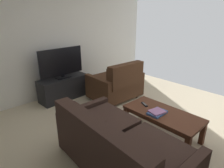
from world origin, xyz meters
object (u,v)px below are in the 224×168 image
at_px(loveseat_near, 117,83).
at_px(coffee_table, 162,116).
at_px(book_stack, 157,112).
at_px(tv_stand, 64,88).
at_px(sofa_main, 117,148).
at_px(tv_remote, 145,104).
at_px(flat_tv, 62,63).

height_order(loveseat_near, coffee_table, loveseat_near).
bearing_deg(coffee_table, book_stack, 68.60).
relative_size(loveseat_near, tv_stand, 0.99).
relative_size(tv_stand, book_stack, 3.77).
distance_m(sofa_main, tv_remote, 1.15).
height_order(sofa_main, coffee_table, sofa_main).
bearing_deg(sofa_main, flat_tv, -14.91).
relative_size(loveseat_near, coffee_table, 0.94).
bearing_deg(flat_tv, coffee_table, -169.67).
distance_m(coffee_table, book_stack, 0.14).
bearing_deg(book_stack, tv_remote, -16.72).
height_order(sofa_main, tv_stand, sofa_main).
xyz_separation_m(flat_tv, book_stack, (-2.31, -0.33, -0.43)).
relative_size(loveseat_near, tv_remote, 6.89).
distance_m(book_stack, tv_remote, 0.33).
bearing_deg(tv_remote, book_stack, 163.28).
relative_size(sofa_main, book_stack, 5.77).
bearing_deg(sofa_main, tv_remote, -68.18).
height_order(coffee_table, tv_remote, tv_remote).
relative_size(book_stack, tv_remote, 1.85).
bearing_deg(coffee_table, flat_tv, 10.33).
xyz_separation_m(coffee_table, flat_tv, (2.35, 0.43, 0.52)).
height_order(loveseat_near, book_stack, loveseat_near).
relative_size(tv_stand, tv_remote, 6.98).
height_order(loveseat_near, tv_remote, loveseat_near).
distance_m(loveseat_near, book_stack, 1.58).
xyz_separation_m(loveseat_near, book_stack, (-1.47, 0.57, 0.06)).
bearing_deg(tv_stand, loveseat_near, -133.09).
distance_m(tv_stand, book_stack, 2.34).
distance_m(sofa_main, loveseat_near, 2.21).
relative_size(coffee_table, tv_remote, 7.33).
xyz_separation_m(tv_stand, tv_remote, (-1.99, -0.43, 0.16)).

